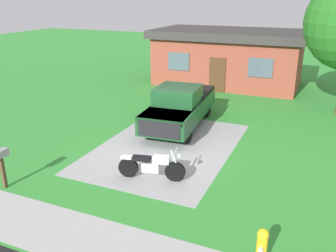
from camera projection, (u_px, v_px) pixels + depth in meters
name	position (u px, v px, depth m)	size (l,w,h in m)	color
ground_plane	(167.00, 147.00, 14.13)	(80.00, 80.00, 0.00)	#348C34
driveway_pad	(167.00, 147.00, 14.13)	(4.97, 7.33, 0.01)	#9E9E9E
sidewalk_strip	(70.00, 234.00, 8.97)	(36.00, 1.80, 0.01)	#A6A6A1
motorcycle	(152.00, 166.00, 11.52)	(2.18, 0.84, 1.09)	black
pickup_truck	(181.00, 105.00, 16.13)	(2.47, 5.77, 1.90)	black
fire_hydrant	(262.00, 246.00, 7.91)	(0.32, 0.40, 0.87)	yellow
mailbox	(1.00, 159.00, 10.82)	(0.26, 0.48, 1.26)	#4C3823
neighbor_house	(229.00, 57.00, 23.57)	(9.60, 5.60, 3.50)	brown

